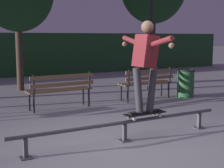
% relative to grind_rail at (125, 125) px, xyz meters
% --- Properties ---
extents(ground_plane, '(90.00, 90.00, 0.00)m').
position_rel_grind_rail_xyz_m(ground_plane, '(0.00, -0.25, -0.27)').
color(ground_plane, '#99999E').
extents(hedge_backdrop, '(24.00, 1.20, 1.90)m').
position_rel_grind_rail_xyz_m(hedge_backdrop, '(0.00, 10.42, 0.68)').
color(hedge_backdrop, '#234C28').
rests_on(hedge_backdrop, ground).
extents(grind_rail, '(3.89, 0.18, 0.35)m').
position_rel_grind_rail_xyz_m(grind_rail, '(0.00, 0.00, 0.00)').
color(grind_rail, '#47474C').
rests_on(grind_rail, ground).
extents(skateboard, '(0.78, 0.21, 0.09)m').
position_rel_grind_rail_xyz_m(skateboard, '(0.40, 0.00, 0.15)').
color(skateboard, black).
rests_on(skateboard, grind_rail).
extents(skateboarder, '(0.62, 1.41, 1.56)m').
position_rel_grind_rail_xyz_m(skateboarder, '(0.40, 0.00, 1.09)').
color(skateboarder, black).
rests_on(skateboarder, skateboard).
extents(park_bench_left_center, '(1.62, 0.49, 0.88)m').
position_rel_grind_rail_xyz_m(park_bench_left_center, '(-0.06, 2.86, 0.27)').
color(park_bench_left_center, black).
rests_on(park_bench_left_center, ground).
extents(park_bench_right_center, '(1.62, 0.49, 0.88)m').
position_rel_grind_rail_xyz_m(park_bench_right_center, '(2.44, 2.86, 0.27)').
color(park_bench_right_center, black).
rests_on(park_bench_right_center, ground).
extents(lamp_post_right, '(0.32, 0.32, 3.90)m').
position_rel_grind_rail_xyz_m(lamp_post_right, '(3.53, 4.24, 2.21)').
color(lamp_post_right, black).
rests_on(lamp_post_right, ground).
extents(trash_can, '(0.52, 0.52, 0.80)m').
position_rel_grind_rail_xyz_m(trash_can, '(3.66, 2.69, 0.14)').
color(trash_can, '#23562D').
rests_on(trash_can, ground).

